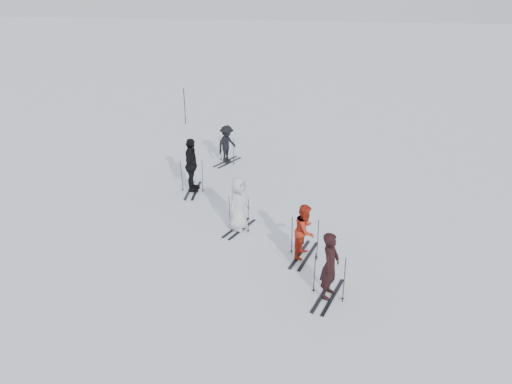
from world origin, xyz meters
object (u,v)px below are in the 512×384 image
Objects in this scene: skier_near_dark at (330,266)px; skier_red at (305,231)px; skier_uphill_left at (191,166)px; skier_uphill_far at (227,145)px; piste_marker at (185,106)px; skier_grey at (239,204)px.

skier_near_dark is 1.12× the size of skier_red.
skier_uphill_left is (-4.91, 5.68, 0.10)m from skier_near_dark.
skier_uphill_far is 0.85× the size of piste_marker.
piste_marker is (-3.13, 5.02, 0.14)m from skier_uphill_far.
skier_uphill_left is (-2.14, 2.58, 0.12)m from skier_grey.
piste_marker is at bearing 46.50° from skier_near_dark.
skier_uphill_left reaches higher than skier_near_dark.
skier_grey is at bearing -137.46° from skier_uphill_far.
skier_grey reaches higher than skier_uphill_far.
skier_uphill_far is at bearing 43.51° from skier_red.
piste_marker is at bearing 60.07° from skier_uphill_far.
piste_marker is at bearing 45.57° from skier_red.
piste_marker reaches higher than skier_red.
skier_uphill_left is 1.07× the size of piste_marker.
skier_near_dark is 0.90× the size of skier_uphill_left.
piste_marker is at bearing 13.61° from skier_uphill_left.
skier_grey is at bearing -143.49° from skier_uphill_left.
skier_uphill_far is at bearing 44.20° from skier_near_dark.
skier_near_dark reaches higher than skier_uphill_far.
skier_grey is 11.49m from piste_marker.
piste_marker is (-6.63, 11.85, 0.13)m from skier_red.
skier_uphill_left is at bearing 59.16° from skier_near_dark.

